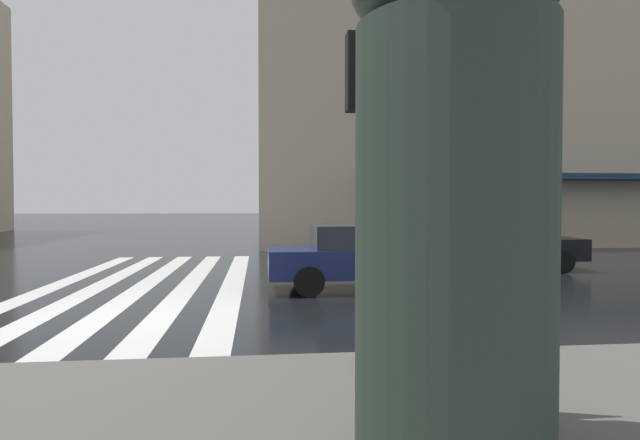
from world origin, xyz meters
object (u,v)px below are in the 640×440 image
(traffic_signal_post, at_px, (361,124))
(car_navy, at_px, (365,255))
(billboard_column, at_px, (454,193))
(car_black, at_px, (504,244))

(traffic_signal_post, relative_size, car_navy, 0.87)
(billboard_column, xyz_separation_m, traffic_signal_post, (2.20, 0.24, 0.80))
(billboard_column, distance_m, car_black, 12.36)
(car_navy, bearing_deg, billboard_column, 173.25)
(car_black, bearing_deg, billboard_column, 153.34)
(car_navy, bearing_deg, traffic_signal_post, 168.44)
(billboard_column, xyz_separation_m, car_navy, (8.00, -0.95, -1.17))
(billboard_column, height_order, car_navy, billboard_column)
(traffic_signal_post, relative_size, car_black, 0.87)
(car_navy, height_order, car_black, same)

